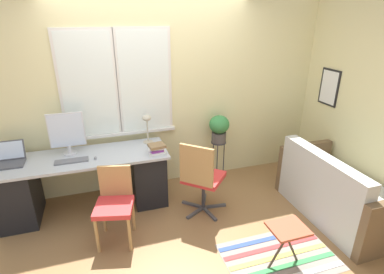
% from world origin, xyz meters
% --- Properties ---
extents(ground_plane, '(14.00, 14.00, 0.00)m').
position_xyz_m(ground_plane, '(0.00, 0.00, 0.00)').
color(ground_plane, olive).
extents(wall_back_with_window, '(9.00, 0.12, 2.70)m').
position_xyz_m(wall_back_with_window, '(-0.02, 0.75, 1.35)').
color(wall_back_with_window, beige).
rests_on(wall_back_with_window, ground_plane).
extents(wall_right_with_picture, '(0.08, 9.00, 2.70)m').
position_xyz_m(wall_right_with_picture, '(2.41, 0.00, 1.35)').
color(wall_right_with_picture, beige).
rests_on(wall_right_with_picture, ground_plane).
extents(desk, '(2.01, 0.67, 0.73)m').
position_xyz_m(desk, '(-0.99, 0.33, 0.39)').
color(desk, '#B2B7BC').
rests_on(desk, ground_plane).
extents(laptop, '(0.32, 0.29, 0.24)m').
position_xyz_m(laptop, '(-1.78, 0.40, 0.78)').
color(laptop, '#4C4C51').
rests_on(laptop, desk).
extents(monitor, '(0.41, 0.16, 0.52)m').
position_xyz_m(monitor, '(-1.13, 0.47, 1.01)').
color(monitor, silver).
rests_on(monitor, desk).
extents(keyboard, '(0.37, 0.12, 0.02)m').
position_xyz_m(keyboard, '(-1.11, 0.24, 0.74)').
color(keyboard, slate).
rests_on(keyboard, desk).
extents(mouse, '(0.03, 0.06, 0.03)m').
position_xyz_m(mouse, '(-0.84, 0.22, 0.74)').
color(mouse, slate).
rests_on(mouse, desk).
extents(desk_lamp, '(0.13, 0.13, 0.38)m').
position_xyz_m(desk_lamp, '(-0.16, 0.52, 1.01)').
color(desk_lamp, '#BCB299').
rests_on(desk_lamp, desk).
extents(book_stack, '(0.21, 0.19, 0.12)m').
position_xyz_m(book_stack, '(-0.12, 0.15, 0.79)').
color(book_stack, white).
rests_on(book_stack, desk).
extents(desk_chair_wooden, '(0.46, 0.47, 0.82)m').
position_xyz_m(desk_chair_wooden, '(-0.69, -0.33, 0.45)').
color(desk_chair_wooden, '#B2844C').
rests_on(desk_chair_wooden, ground_plane).
extents(office_chair_swivel, '(0.62, 0.62, 0.97)m').
position_xyz_m(office_chair_swivel, '(0.34, -0.19, 0.51)').
color(office_chair_swivel, '#47474C').
rests_on(office_chair_swivel, ground_plane).
extents(couch_loveseat, '(0.79, 1.49, 0.84)m').
position_xyz_m(couch_loveseat, '(1.89, -0.73, 0.29)').
color(couch_loveseat, beige).
rests_on(couch_loveseat, ground_plane).
extents(plant_stand, '(0.22, 0.22, 0.61)m').
position_xyz_m(plant_stand, '(0.85, 0.52, 0.52)').
color(plant_stand, '#333338').
rests_on(plant_stand, ground_plane).
extents(potted_plant, '(0.28, 0.28, 0.39)m').
position_xyz_m(potted_plant, '(0.85, 0.52, 0.83)').
color(potted_plant, '#514C47').
rests_on(potted_plant, plant_stand).
extents(floor_rug_striped, '(1.14, 0.72, 0.01)m').
position_xyz_m(floor_rug_striped, '(0.86, -1.15, 0.00)').
color(floor_rug_striped, gray).
rests_on(floor_rug_striped, ground_plane).
extents(folding_stool, '(0.35, 0.30, 0.46)m').
position_xyz_m(folding_stool, '(0.84, -1.24, 0.40)').
color(folding_stool, '#B24C33').
rests_on(folding_stool, ground_plane).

